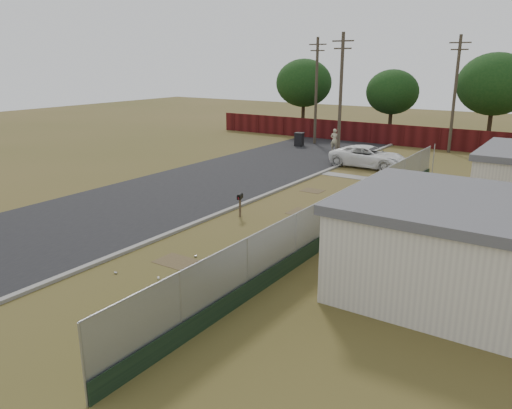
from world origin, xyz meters
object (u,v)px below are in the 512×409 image
Objects in this scene: fire_hydrant at (208,303)px; trash_bin at (299,139)px; mailbox at (240,199)px; pickup_truck at (369,157)px; pedestrian at (334,140)px.

fire_hydrant is 30.13m from trash_bin.
mailbox is 14.23m from pickup_truck.
pedestrian is at bearing -10.63° from trash_bin.
mailbox is 0.62× the size of pedestrian.
fire_hydrant is at bearing -60.23° from mailbox.
pedestrian reaches higher than trash_bin.
trash_bin is at bearing 111.27° from mailbox.
pedestrian is (-4.68, 4.47, 0.17)m from pickup_truck.
pickup_truck reaches higher than trash_bin.
fire_hydrant is at bearing -66.08° from trash_bin.
pedestrian is at bearing 45.89° from pickup_truck.
fire_hydrant is at bearing -170.45° from pickup_truck.
trash_bin reaches higher than mailbox.
pickup_truck is at bearing -31.84° from trash_bin.
mailbox reaches higher than fire_hydrant.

